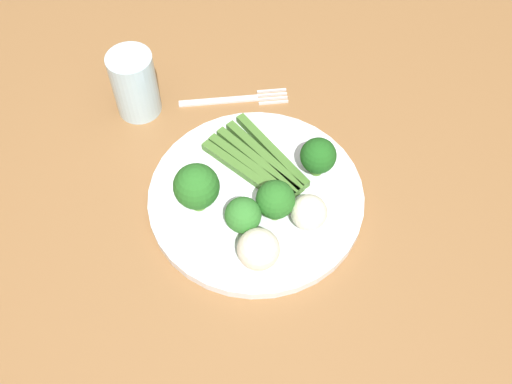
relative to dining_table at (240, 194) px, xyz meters
name	(u,v)px	position (x,y,z in m)	size (l,w,h in m)	color
ground_plane	(246,338)	(0.00, 0.00, -0.65)	(6.00, 6.00, 0.02)	#B7A88E
dining_table	(240,194)	(0.00, 0.00, 0.00)	(1.40, 0.96, 0.73)	olive
plate	(256,197)	(0.07, 0.03, 0.10)	(0.29, 0.29, 0.01)	white
asparagus_bundle	(258,162)	(0.02, 0.03, 0.11)	(0.15, 0.15, 0.01)	#47752D
broccoli_near_center	(196,187)	(0.09, -0.05, 0.15)	(0.06, 0.06, 0.07)	#568E33
broccoli_back	(243,215)	(0.12, 0.01, 0.14)	(0.05, 0.05, 0.06)	#609E3D
broccoli_right	(275,200)	(0.10, 0.05, 0.14)	(0.05, 0.05, 0.06)	#568E33
broccoli_left	(318,156)	(0.03, 0.11, 0.14)	(0.05, 0.05, 0.06)	#4C7F2B
cauliflower_edge	(309,212)	(0.11, 0.10, 0.13)	(0.05, 0.05, 0.05)	silver
cauliflower_outer_edge	(258,249)	(0.17, 0.04, 0.13)	(0.05, 0.05, 0.05)	silver
fork	(235,100)	(-0.11, -0.01, 0.09)	(0.04, 0.17, 0.00)	silver
water_glass	(135,84)	(-0.09, -0.15, 0.14)	(0.06, 0.06, 0.10)	silver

